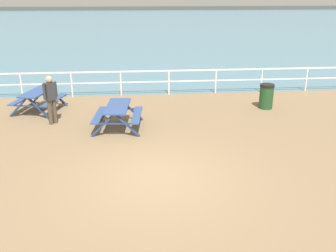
{
  "coord_description": "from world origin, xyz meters",
  "views": [
    {
      "loc": [
        -0.48,
        -7.99,
        4.22
      ],
      "look_at": [
        0.41,
        1.42,
        0.8
      ],
      "focal_mm": 39.39,
      "sensor_mm": 36.0,
      "label": 1
    }
  ],
  "objects_px": {
    "picnic_table_near_left": "(118,111)",
    "visitor": "(51,97)",
    "litter_bin": "(266,96)",
    "picnic_table_near_right": "(38,96)"
  },
  "relations": [
    {
      "from": "picnic_table_near_left",
      "to": "visitor",
      "type": "bearing_deg",
      "value": 79.09
    },
    {
      "from": "litter_bin",
      "to": "picnic_table_near_left",
      "type": "bearing_deg",
      "value": -163.13
    },
    {
      "from": "visitor",
      "to": "litter_bin",
      "type": "height_order",
      "value": "visitor"
    },
    {
      "from": "picnic_table_near_right",
      "to": "visitor",
      "type": "distance_m",
      "value": 1.76
    },
    {
      "from": "visitor",
      "to": "litter_bin",
      "type": "relative_size",
      "value": 1.75
    },
    {
      "from": "picnic_table_near_left",
      "to": "picnic_table_near_right",
      "type": "distance_m",
      "value": 3.73
    },
    {
      "from": "picnic_table_near_left",
      "to": "picnic_table_near_right",
      "type": "xyz_separation_m",
      "value": [
        -3.04,
        2.17,
        0.0
      ]
    },
    {
      "from": "picnic_table_near_left",
      "to": "litter_bin",
      "type": "bearing_deg",
      "value": -68.02
    },
    {
      "from": "picnic_table_near_left",
      "to": "visitor",
      "type": "distance_m",
      "value": 2.36
    },
    {
      "from": "picnic_table_near_left",
      "to": "picnic_table_near_right",
      "type": "bearing_deg",
      "value": 59.63
    }
  ]
}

